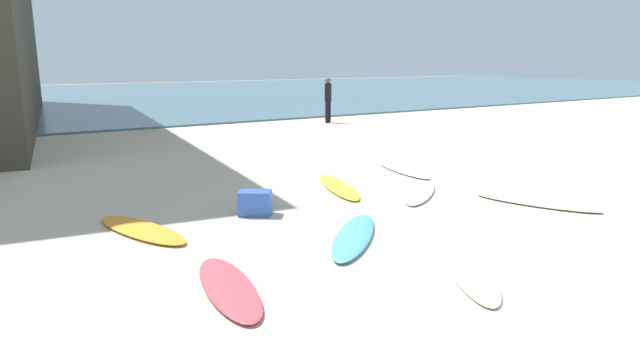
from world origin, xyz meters
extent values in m
plane|color=beige|center=(0.00, 0.00, 0.00)|extent=(120.00, 120.00, 0.00)
cube|color=#426675|center=(0.00, 37.53, 0.04)|extent=(120.00, 40.00, 0.08)
ellipsoid|color=white|center=(0.69, 4.46, 0.04)|extent=(1.97, 1.74, 0.08)
ellipsoid|color=silver|center=(1.93, 2.75, 0.04)|extent=(1.31, 2.27, 0.08)
ellipsoid|color=#D14953|center=(-4.28, 2.22, 0.04)|extent=(0.88, 2.04, 0.08)
ellipsoid|color=#4D9CDC|center=(-2.00, 2.94, 0.04)|extent=(1.97, 1.97, 0.09)
ellipsoid|color=orange|center=(-4.53, 4.94, 0.04)|extent=(1.17, 2.22, 0.09)
ellipsoid|color=yellow|center=(-0.39, 5.69, 0.04)|extent=(1.22, 2.39, 0.08)
ellipsoid|color=beige|center=(-1.45, 1.31, 0.03)|extent=(1.91, 2.46, 0.06)
ellipsoid|color=white|center=(1.87, 6.33, 0.04)|extent=(0.89, 2.23, 0.08)
cylinder|color=black|center=(6.04, 15.73, 0.44)|extent=(0.14, 0.14, 0.87)
cylinder|color=black|center=(5.86, 15.64, 0.44)|extent=(0.14, 0.14, 0.87)
cylinder|color=black|center=(5.95, 15.69, 1.24)|extent=(0.38, 0.38, 0.73)
sphere|color=brown|center=(5.95, 15.69, 1.72)|extent=(0.24, 0.24, 0.24)
cube|color=#2D56B2|center=(-2.65, 4.86, 0.21)|extent=(0.65, 0.61, 0.41)
camera|label=1|loc=(-6.55, -3.26, 2.56)|focal=30.95mm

